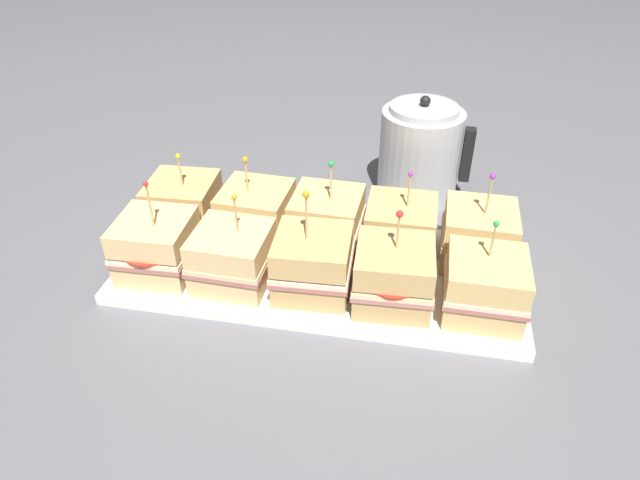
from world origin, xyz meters
The scene contains 13 objects.
ground_plane centered at (0.00, 0.00, 0.00)m, with size 6.00×6.00×0.00m, color slate.
serving_platter centered at (0.00, 0.00, 0.01)m, with size 0.67×0.29×0.02m.
sandwich_front_far_left centered at (-0.26, -0.06, 0.07)m, with size 0.12×0.13×0.18m.
sandwich_front_left centered at (-0.13, -0.07, 0.06)m, with size 0.12×0.12×0.16m.
sandwich_front_center centered at (0.00, -0.06, 0.07)m, with size 0.13×0.13×0.18m.
sandwich_front_right centered at (0.13, -0.07, 0.07)m, with size 0.13×0.13×0.16m.
sandwich_front_far_right centered at (0.26, -0.06, 0.06)m, with size 0.12×0.12×0.15m.
sandwich_back_far_left centered at (-0.26, 0.06, 0.07)m, with size 0.13×0.13×0.16m.
sandwich_back_left centered at (-0.13, 0.06, 0.07)m, with size 0.13×0.13×0.16m.
sandwich_back_center centered at (0.00, 0.06, 0.07)m, with size 0.13×0.13×0.17m.
sandwich_back_right centered at (0.13, 0.06, 0.06)m, with size 0.12×0.12×0.16m.
sandwich_back_far_right centered at (0.26, 0.06, 0.07)m, with size 0.12×0.12×0.17m.
kettle_steel centered at (0.15, 0.30, 0.10)m, with size 0.18×0.16×0.21m.
Camera 1 is at (0.14, -0.75, 0.61)m, focal length 32.00 mm.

